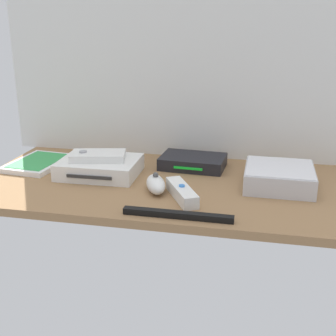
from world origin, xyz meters
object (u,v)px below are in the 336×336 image
(game_case, at_px, (38,163))
(remote_classic_pad, at_px, (98,156))
(remote_wand, at_px, (182,192))
(remote_nunchuk, at_px, (156,184))
(game_console, at_px, (100,167))
(sensor_bar, at_px, (178,215))
(network_router, at_px, (193,162))
(mini_computer, at_px, (279,177))

(game_case, distance_m, remote_classic_pad, 0.21)
(remote_wand, relative_size, remote_classic_pad, 0.93)
(remote_wand, relative_size, remote_nunchuk, 1.35)
(game_console, distance_m, remote_wand, 0.28)
(remote_nunchuk, xyz_separation_m, sensor_bar, (0.08, -0.14, -0.01))
(remote_wand, xyz_separation_m, remote_classic_pad, (-0.25, 0.12, 0.04))
(game_case, distance_m, network_router, 0.45)
(mini_computer, distance_m, sensor_bar, 0.32)
(mini_computer, xyz_separation_m, remote_wand, (-0.23, -0.13, -0.01))
(network_router, bearing_deg, mini_computer, -20.53)
(mini_computer, distance_m, game_case, 0.68)
(mini_computer, height_order, remote_wand, mini_computer)
(network_router, height_order, sensor_bar, network_router)
(game_case, relative_size, remote_classic_pad, 1.29)
(remote_nunchuk, distance_m, sensor_bar, 0.16)
(sensor_bar, bearing_deg, remote_nunchuk, 120.97)
(network_router, height_order, remote_nunchuk, remote_nunchuk)
(game_console, relative_size, mini_computer, 1.23)
(network_router, relative_size, remote_classic_pad, 1.19)
(network_router, bearing_deg, sensor_bar, -82.74)
(game_console, height_order, game_case, game_console)
(remote_wand, bearing_deg, sensor_bar, -112.42)
(mini_computer, relative_size, remote_classic_pad, 1.09)
(network_router, xyz_separation_m, remote_classic_pad, (-0.24, -0.12, 0.04))
(remote_wand, distance_m, remote_classic_pad, 0.28)
(game_console, relative_size, remote_wand, 1.44)
(game_case, height_order, remote_classic_pad, remote_classic_pad)
(remote_nunchuk, bearing_deg, game_case, 138.72)
(game_console, height_order, network_router, game_console)
(remote_wand, relative_size, sensor_bar, 0.61)
(game_console, height_order, remote_classic_pad, remote_classic_pad)
(network_router, bearing_deg, game_case, -166.61)
(game_console, relative_size, remote_nunchuk, 1.95)
(game_console, height_order, remote_wand, game_console)
(mini_computer, height_order, remote_nunchuk, mini_computer)
(remote_classic_pad, bearing_deg, game_console, 10.49)
(game_case, distance_m, remote_nunchuk, 0.40)
(mini_computer, bearing_deg, network_router, 155.65)
(remote_wand, distance_m, remote_nunchuk, 0.08)
(network_router, distance_m, remote_nunchuk, 0.21)
(remote_wand, bearing_deg, remote_nunchuk, 130.50)
(game_case, xyz_separation_m, remote_wand, (0.45, -0.16, 0.01))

